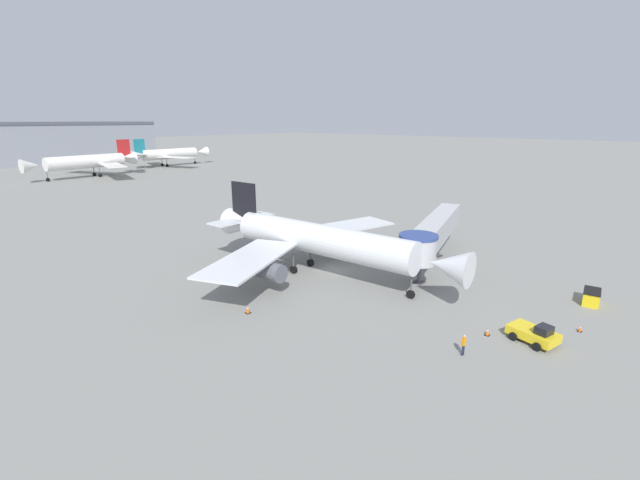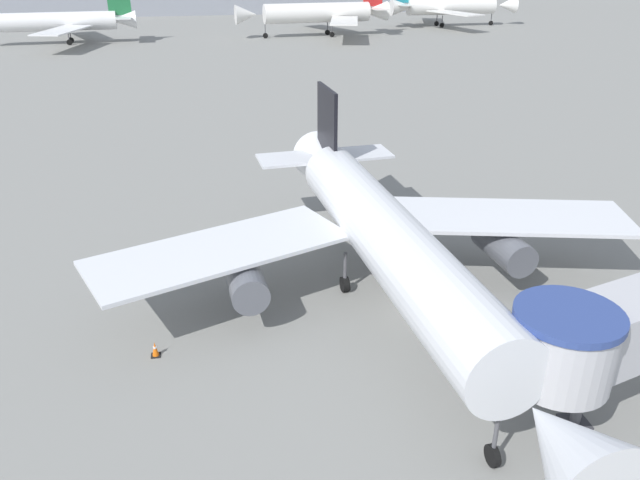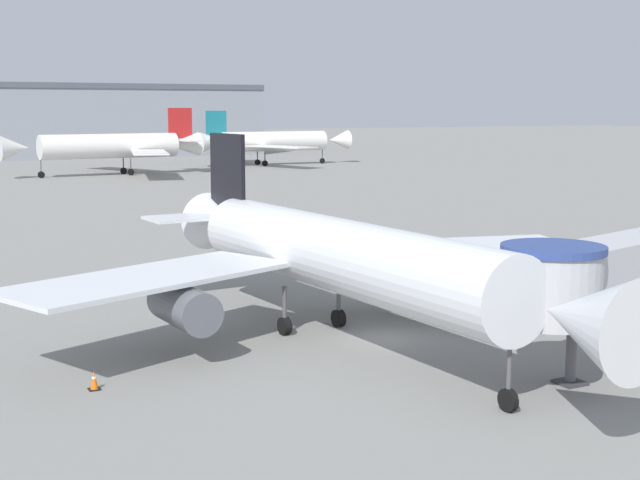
% 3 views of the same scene
% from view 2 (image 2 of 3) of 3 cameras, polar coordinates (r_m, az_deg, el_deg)
% --- Properties ---
extents(ground_plane, '(800.00, 800.00, 0.00)m').
position_cam_2_polar(ground_plane, '(35.20, 9.51, -6.31)').
color(ground_plane, gray).
extents(main_airplane, '(31.95, 32.87, 9.77)m').
position_cam_2_polar(main_airplane, '(33.31, 6.10, 0.08)').
color(main_airplane, silver).
rests_on(main_airplane, ground_plane).
extents(traffic_cone_port_wing, '(0.48, 0.48, 0.78)m').
position_cam_2_polar(traffic_cone_port_wing, '(32.01, -14.84, -9.64)').
color(traffic_cone_port_wing, black).
rests_on(traffic_cone_port_wing, ground_plane).
extents(background_jet_red_tail, '(33.96, 36.53, 11.23)m').
position_cam_2_polar(background_jet_red_tail, '(143.52, 0.01, 20.07)').
color(background_jet_red_tail, white).
rests_on(background_jet_red_tail, ground_plane).
extents(background_jet_teal_tail, '(32.22, 33.24, 10.69)m').
position_cam_2_polar(background_jet_teal_tail, '(164.57, 11.68, 20.20)').
color(background_jet_teal_tail, white).
rests_on(background_jet_teal_tail, ground_plane).
extents(background_jet_green_tail, '(34.63, 35.40, 9.93)m').
position_cam_2_polar(background_jet_green_tail, '(141.67, -23.08, 17.89)').
color(background_jet_green_tail, white).
rests_on(background_jet_green_tail, ground_plane).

